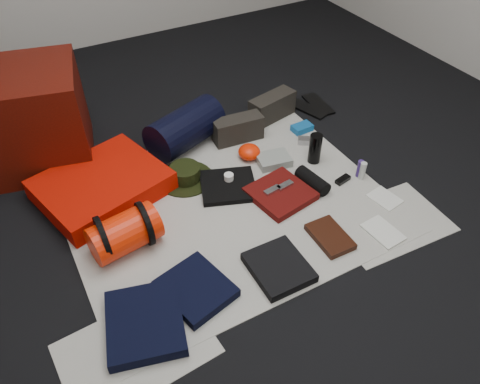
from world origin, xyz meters
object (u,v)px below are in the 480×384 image
navy_duffel (185,128)px  sleeping_pad (102,185)px  paperback_book (330,237)px  compact_camera (305,141)px  stuff_sack (125,233)px  water_bottle (315,149)px  red_cabinet (22,119)px

navy_duffel → sleeping_pad: bearing=177.4°
navy_duffel → paperback_book: 1.09m
navy_duffel → compact_camera: size_ratio=5.24×
sleeping_pad → navy_duffel: navy_duffel is taller
stuff_sack → paperback_book: stuff_sack is taller
paperback_book → compact_camera: bearing=65.6°
navy_duffel → water_bottle: bearing=-61.9°
stuff_sack → compact_camera: size_ratio=3.65×
paperback_book → navy_duffel: bearing=107.3°
sleeping_pad → water_bottle: water_bottle is taller
sleeping_pad → stuff_sack: stuff_sack is taller
stuff_sack → paperback_book: bearing=-26.0°
red_cabinet → compact_camera: bearing=-10.9°
stuff_sack → paperback_book: 0.98m
sleeping_pad → compact_camera: sleeping_pad is taller
water_bottle → compact_camera: bearing=71.1°
sleeping_pad → paperback_book: sleeping_pad is taller
stuff_sack → sleeping_pad: bearing=88.6°
sleeping_pad → water_bottle: bearing=-15.3°
sleeping_pad → stuff_sack: size_ratio=1.94×
red_cabinet → sleeping_pad: 0.60m
red_cabinet → navy_duffel: (0.83, -0.30, -0.15)m
stuff_sack → water_bottle: bearing=5.6°
sleeping_pad → paperback_book: 1.21m
red_cabinet → paperback_book: red_cabinet is taller
red_cabinet → sleeping_pad: (0.26, -0.49, -0.21)m
red_cabinet → navy_duffel: red_cabinet is taller
sleeping_pad → red_cabinet: bearing=117.4°
red_cabinet → water_bottle: red_cabinet is taller
water_bottle → compact_camera: 0.19m
compact_camera → red_cabinet: bearing=-168.9°
red_cabinet → stuff_sack: (0.25, -0.92, -0.17)m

